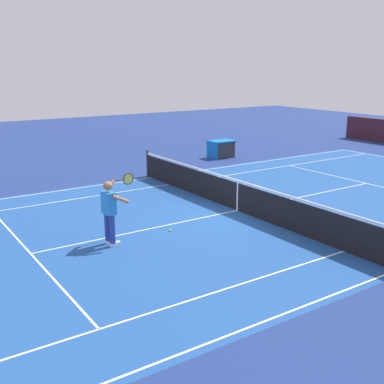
% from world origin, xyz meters
% --- Properties ---
extents(ground_plane, '(60.00, 60.00, 0.00)m').
position_xyz_m(ground_plane, '(0.00, 0.00, 0.00)').
color(ground_plane, navy).
extents(court_slab, '(24.20, 11.40, 0.00)m').
position_xyz_m(court_slab, '(0.00, 0.00, 0.00)').
color(court_slab, '#1E4C93').
rests_on(court_slab, ground_plane).
extents(court_line_markings, '(23.85, 11.05, 0.01)m').
position_xyz_m(court_line_markings, '(0.00, 0.00, 0.00)').
color(court_line_markings, white).
rests_on(court_line_markings, ground_plane).
extents(tennis_net, '(0.10, 11.70, 1.08)m').
position_xyz_m(tennis_net, '(0.00, 0.00, 0.49)').
color(tennis_net, '#2D2D33').
rests_on(tennis_net, ground_plane).
extents(tennis_player_near, '(1.04, 0.78, 1.70)m').
position_xyz_m(tennis_player_near, '(4.51, 0.50, 0.93)').
color(tennis_player_near, navy).
rests_on(tennis_player_near, ground_plane).
extents(tennis_ball, '(0.07, 0.07, 0.07)m').
position_xyz_m(tennis_ball, '(2.76, 0.48, 0.03)').
color(tennis_ball, '#CCE01E').
rests_on(tennis_ball, ground_plane).
extents(equipment_cart_tarped, '(1.25, 0.84, 0.85)m').
position_xyz_m(equipment_cart_tarped, '(-5.03, -7.43, 0.44)').
color(equipment_cart_tarped, '#2D2D33').
rests_on(equipment_cart_tarped, ground_plane).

